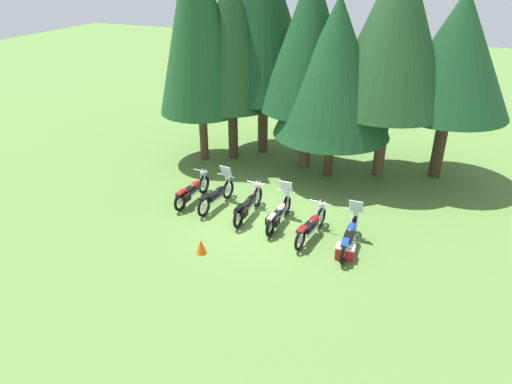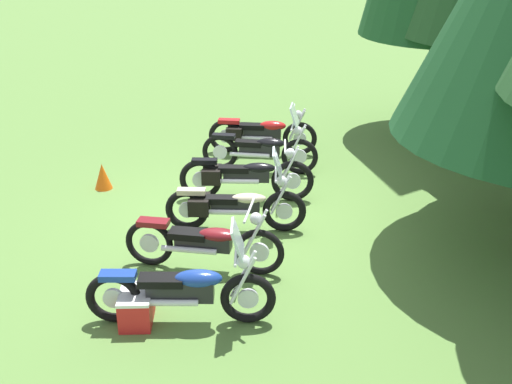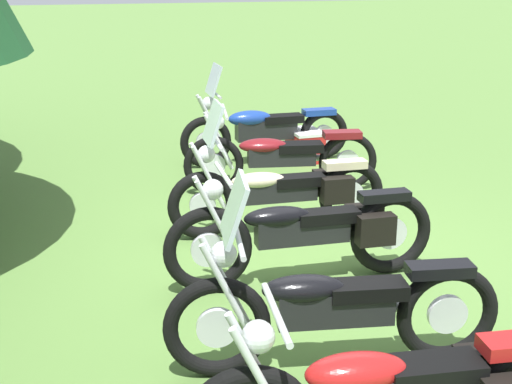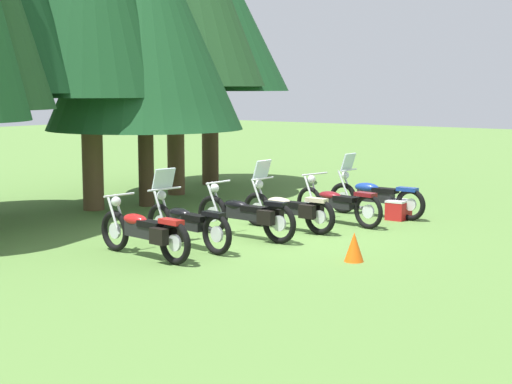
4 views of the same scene
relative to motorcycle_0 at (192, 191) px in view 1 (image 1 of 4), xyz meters
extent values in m
plane|color=#547A38|center=(2.93, -0.34, -0.45)|extent=(80.00, 80.00, 0.00)
torus|color=black|center=(0.06, 0.81, -0.09)|extent=(0.16, 0.71, 0.71)
cylinder|color=silver|center=(0.06, 0.81, -0.09)|extent=(0.07, 0.27, 0.27)
torus|color=black|center=(-0.06, -0.73, -0.09)|extent=(0.16, 0.71, 0.71)
cylinder|color=silver|center=(-0.06, -0.73, -0.09)|extent=(0.07, 0.27, 0.27)
cube|color=black|center=(0.00, 0.04, 0.02)|extent=(0.26, 0.78, 0.25)
ellipsoid|color=#B21919|center=(0.02, 0.25, 0.17)|extent=(0.29, 0.56, 0.19)
cube|color=black|center=(-0.02, -0.17, 0.14)|extent=(0.27, 0.53, 0.10)
cube|color=#B21919|center=(-0.05, -0.65, 0.24)|extent=(0.22, 0.45, 0.08)
cylinder|color=silver|center=(-0.02, 0.76, 0.20)|extent=(0.07, 0.34, 0.65)
cylinder|color=silver|center=(0.13, 0.75, 0.20)|extent=(0.07, 0.34, 0.65)
cylinder|color=silver|center=(0.05, 0.67, 0.54)|extent=(0.63, 0.08, 0.04)
sphere|color=silver|center=(0.06, 0.76, 0.42)|extent=(0.18, 0.18, 0.17)
cylinder|color=silver|center=(0.11, -0.14, -0.07)|extent=(0.14, 0.77, 0.08)
cube|color=black|center=(-0.20, -0.52, 0.01)|extent=(0.16, 0.33, 0.26)
cube|color=black|center=(0.11, -0.54, 0.01)|extent=(0.16, 0.33, 0.26)
torus|color=black|center=(1.11, 0.77, -0.09)|extent=(0.19, 0.72, 0.71)
cylinder|color=silver|center=(1.11, 0.77, -0.09)|extent=(0.08, 0.28, 0.27)
torus|color=black|center=(0.91, -0.77, -0.09)|extent=(0.19, 0.72, 0.71)
cylinder|color=silver|center=(0.91, -0.77, -0.09)|extent=(0.08, 0.28, 0.27)
cube|color=black|center=(1.01, 0.00, 0.01)|extent=(0.28, 0.79, 0.23)
ellipsoid|color=black|center=(1.03, 0.21, 0.15)|extent=(0.30, 0.57, 0.18)
cube|color=black|center=(0.98, -0.21, 0.12)|extent=(0.28, 0.54, 0.10)
cube|color=black|center=(0.92, -0.69, 0.24)|extent=(0.22, 0.46, 0.08)
cylinder|color=silver|center=(1.03, 0.72, 0.20)|extent=(0.09, 0.34, 0.65)
cylinder|color=silver|center=(1.17, 0.70, 0.20)|extent=(0.09, 0.34, 0.65)
cylinder|color=silver|center=(1.09, 0.63, 0.54)|extent=(0.73, 0.13, 0.04)
sphere|color=silver|center=(1.10, 0.72, 0.42)|extent=(0.19, 0.19, 0.17)
cylinder|color=silver|center=(1.10, -0.19, -0.07)|extent=(0.18, 0.77, 0.08)
cube|color=silver|center=(1.09, 0.65, 0.72)|extent=(0.46, 0.21, 0.39)
torus|color=black|center=(2.36, 0.60, -0.08)|extent=(0.12, 0.74, 0.74)
cylinder|color=silver|center=(2.36, 0.60, -0.08)|extent=(0.05, 0.29, 0.28)
torus|color=black|center=(2.34, -1.01, -0.08)|extent=(0.12, 0.74, 0.74)
cylinder|color=silver|center=(2.34, -1.01, -0.08)|extent=(0.05, 0.29, 0.28)
cube|color=black|center=(2.35, -0.20, 0.02)|extent=(0.18, 0.80, 0.22)
ellipsoid|color=black|center=(2.35, 0.02, 0.16)|extent=(0.22, 0.57, 0.17)
cube|color=black|center=(2.34, -0.43, 0.13)|extent=(0.20, 0.53, 0.10)
cube|color=black|center=(2.34, -0.93, 0.27)|extent=(0.16, 0.44, 0.08)
cylinder|color=silver|center=(2.29, 0.54, 0.22)|extent=(0.05, 0.34, 0.65)
cylinder|color=silver|center=(2.42, 0.54, 0.22)|extent=(0.05, 0.34, 0.65)
cylinder|color=silver|center=(2.36, 0.46, 0.56)|extent=(0.66, 0.04, 0.04)
sphere|color=silver|center=(2.36, 0.55, 0.44)|extent=(0.17, 0.17, 0.17)
cylinder|color=silver|center=(2.45, -0.38, -0.06)|extent=(0.09, 0.80, 0.08)
cube|color=black|center=(2.21, -0.81, 0.02)|extent=(0.14, 0.32, 0.26)
cube|color=black|center=(2.47, -0.81, 0.02)|extent=(0.14, 0.32, 0.26)
torus|color=black|center=(3.53, 0.44, -0.10)|extent=(0.12, 0.69, 0.69)
cylinder|color=silver|center=(3.53, 0.44, -0.10)|extent=(0.05, 0.26, 0.26)
torus|color=black|center=(3.51, -1.10, -0.10)|extent=(0.12, 0.69, 0.69)
cylinder|color=silver|center=(3.51, -1.10, -0.10)|extent=(0.05, 0.26, 0.26)
cube|color=black|center=(3.52, -0.33, -0.01)|extent=(0.18, 0.76, 0.20)
ellipsoid|color=beige|center=(3.52, -0.12, 0.11)|extent=(0.22, 0.54, 0.16)
cube|color=black|center=(3.52, -0.54, 0.08)|extent=(0.21, 0.51, 0.10)
cube|color=beige|center=(3.51, -1.02, 0.21)|extent=(0.17, 0.44, 0.08)
cylinder|color=silver|center=(3.46, 0.38, 0.19)|extent=(0.05, 0.34, 0.65)
cylinder|color=silver|center=(3.59, 0.38, 0.19)|extent=(0.05, 0.34, 0.65)
cylinder|color=silver|center=(3.53, 0.30, 0.53)|extent=(0.66, 0.04, 0.04)
sphere|color=silver|center=(3.53, 0.39, 0.41)|extent=(0.17, 0.17, 0.17)
cylinder|color=silver|center=(3.63, -0.50, -0.08)|extent=(0.09, 0.76, 0.08)
cube|color=silver|center=(3.53, 0.32, 0.71)|extent=(0.44, 0.16, 0.39)
cube|color=black|center=(3.38, -0.90, 0.00)|extent=(0.14, 0.32, 0.26)
cube|color=black|center=(3.65, -0.90, 0.00)|extent=(0.14, 0.32, 0.26)
torus|color=black|center=(4.86, 0.07, -0.10)|extent=(0.19, 0.71, 0.70)
cylinder|color=silver|center=(4.86, 0.07, -0.10)|extent=(0.09, 0.28, 0.27)
torus|color=black|center=(4.64, -1.50, -0.10)|extent=(0.19, 0.71, 0.70)
cylinder|color=silver|center=(4.64, -1.50, -0.10)|extent=(0.09, 0.28, 0.27)
cube|color=black|center=(4.75, -0.72, 0.00)|extent=(0.33, 0.81, 0.21)
ellipsoid|color=maroon|center=(4.78, -0.50, 0.13)|extent=(0.36, 0.59, 0.17)
cube|color=black|center=(4.72, -0.93, 0.10)|extent=(0.33, 0.56, 0.10)
cube|color=maroon|center=(4.65, -1.42, 0.24)|extent=(0.26, 0.46, 0.08)
cylinder|color=silver|center=(4.77, 0.02, 0.20)|extent=(0.09, 0.34, 0.65)
cylinder|color=silver|center=(4.94, 0.00, 0.20)|extent=(0.09, 0.34, 0.65)
cylinder|color=silver|center=(4.84, -0.07, 0.54)|extent=(0.77, 0.14, 0.04)
sphere|color=silver|center=(4.86, 0.02, 0.42)|extent=(0.19, 0.19, 0.17)
cylinder|color=silver|center=(4.86, -0.91, -0.08)|extent=(0.19, 0.79, 0.08)
torus|color=black|center=(6.01, -0.05, -0.11)|extent=(0.12, 0.69, 0.69)
cylinder|color=silver|center=(6.01, -0.05, -0.11)|extent=(0.05, 0.26, 0.26)
torus|color=black|center=(6.04, -1.70, -0.11)|extent=(0.12, 0.69, 0.69)
cylinder|color=silver|center=(6.04, -1.70, -0.11)|extent=(0.05, 0.26, 0.26)
cube|color=black|center=(6.03, -0.87, 0.01)|extent=(0.23, 0.82, 0.27)
ellipsoid|color=navy|center=(6.02, -0.65, 0.18)|extent=(0.28, 0.59, 0.21)
cube|color=black|center=(6.03, -1.10, 0.15)|extent=(0.26, 0.55, 0.10)
cube|color=navy|center=(6.04, -1.62, 0.21)|extent=(0.20, 0.44, 0.08)
cylinder|color=silver|center=(5.93, -0.11, 0.19)|extent=(0.05, 0.34, 0.65)
cylinder|color=silver|center=(6.09, -0.11, 0.19)|extent=(0.05, 0.34, 0.65)
cylinder|color=silver|center=(6.02, -0.19, 0.53)|extent=(0.63, 0.05, 0.04)
sphere|color=silver|center=(6.01, -0.10, 0.41)|extent=(0.17, 0.17, 0.17)
cylinder|color=silver|center=(6.16, -1.05, -0.09)|extent=(0.10, 0.82, 0.08)
cube|color=silver|center=(6.02, -0.17, 0.71)|extent=(0.44, 0.16, 0.39)
cylinder|color=#4C3823|center=(-1.51, 3.84, 0.66)|extent=(0.37, 0.37, 2.21)
cone|color=#1E5128|center=(-1.51, 3.84, 5.66)|extent=(3.50, 3.50, 7.79)
cylinder|color=#42301E|center=(-0.40, 4.51, 0.74)|extent=(0.42, 0.42, 2.38)
cone|color=#234C26|center=(-0.40, 4.51, 4.85)|extent=(3.43, 3.43, 5.83)
cylinder|color=#4C3823|center=(0.55, 5.67, 0.89)|extent=(0.45, 0.45, 2.68)
cone|color=#143D1E|center=(0.55, 5.67, 5.39)|extent=(4.58, 4.58, 6.32)
cylinder|color=brown|center=(2.86, 4.71, 0.84)|extent=(0.48, 0.48, 2.58)
cone|color=#194723|center=(2.86, 4.71, 4.90)|extent=(3.89, 3.89, 5.53)
cylinder|color=#42301E|center=(4.04, 4.19, 0.46)|extent=(0.37, 0.37, 1.82)
cone|color=#194723|center=(4.04, 4.19, 3.98)|extent=(4.59, 4.59, 5.21)
cylinder|color=brown|center=(5.93, 5.06, 0.96)|extent=(0.45, 0.45, 2.82)
cone|color=#234C26|center=(5.93, 5.06, 5.36)|extent=(4.68, 4.68, 5.98)
cylinder|color=#42301E|center=(8.13, 5.81, 0.90)|extent=(0.48, 0.48, 2.70)
cone|color=#194723|center=(8.13, 5.81, 4.52)|extent=(4.52, 4.52, 4.55)
cube|color=red|center=(6.04, -1.43, -0.26)|extent=(0.57, 0.42, 0.38)
cube|color=silver|center=(6.04, -1.43, -0.05)|extent=(0.59, 0.43, 0.04)
cone|color=#EA590F|center=(1.91, -2.84, -0.21)|extent=(0.32, 0.32, 0.48)
camera|label=1|loc=(8.04, -13.35, 7.77)|focal=33.02mm
camera|label=2|loc=(12.71, 0.21, 4.28)|focal=45.33mm
camera|label=3|loc=(-2.93, 1.53, 2.18)|focal=49.73mm
camera|label=4|loc=(-8.91, -9.41, 2.36)|focal=55.52mm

